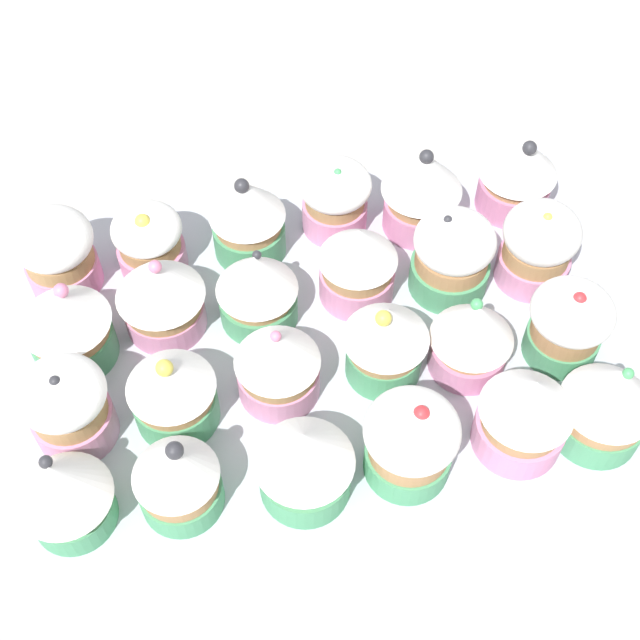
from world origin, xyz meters
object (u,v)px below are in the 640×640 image
at_px(cupcake_10, 472,336).
at_px(cupcake_23, 518,173).
at_px(cupcake_1, 176,474).
at_px(cupcake_9, 386,340).
at_px(cupcake_11, 568,323).
at_px(cupcake_12, 67,325).
at_px(cupcake_13, 160,292).
at_px(cupcake_14, 257,287).
at_px(cupcake_20, 248,217).
at_px(cupcake_6, 67,406).
at_px(cupcake_3, 410,441).
at_px(cupcake_5, 608,402).
at_px(cupcake_2, 304,461).
at_px(cupcake_18, 57,251).
at_px(cupcake_4, 525,412).
at_px(cupcake_8, 277,362).
at_px(cupcake_0, 63,492).
at_px(cupcake_21, 335,197).
at_px(cupcake_16, 452,255).
at_px(baking_tray, 320,348).
at_px(cupcake_15, 358,263).
at_px(cupcake_22, 422,189).
at_px(cupcake_17, 538,245).
at_px(cupcake_7, 172,389).

relative_size(cupcake_10, cupcake_23, 0.98).
relative_size(cupcake_1, cupcake_9, 1.03).
height_order(cupcake_9, cupcake_23, cupcake_9).
xyz_separation_m(cupcake_11, cupcake_12, (-0.35, 0.07, 0.00)).
distance_m(cupcake_13, cupcake_23, 0.30).
bearing_deg(cupcake_13, cupcake_14, -6.09).
bearing_deg(cupcake_20, cupcake_6, -135.42).
xyz_separation_m(cupcake_3, cupcake_5, (0.13, -0.00, 0.00)).
bearing_deg(cupcake_20, cupcake_9, -60.49).
height_order(cupcake_2, cupcake_18, cupcake_2).
xyz_separation_m(cupcake_4, cupcake_5, (0.06, -0.00, 0.00)).
xyz_separation_m(cupcake_6, cupcake_8, (0.14, 0.01, -0.00)).
distance_m(cupcake_1, cupcake_20, 0.22).
xyz_separation_m(cupcake_1, cupcake_5, (0.28, -0.01, 0.00)).
xyz_separation_m(cupcake_0, cupcake_6, (0.00, 0.06, -0.00)).
bearing_deg(cupcake_0, cupcake_8, 25.02).
bearing_deg(cupcake_21, cupcake_16, -47.41).
distance_m(baking_tray, cupcake_11, 0.18).
height_order(cupcake_1, cupcake_9, cupcake_1).
bearing_deg(cupcake_8, cupcake_9, 0.55).
bearing_deg(cupcake_16, cupcake_15, 174.75).
bearing_deg(cupcake_6, cupcake_16, 14.30).
bearing_deg(cupcake_2, cupcake_22, 57.23).
bearing_deg(cupcake_17, cupcake_3, -134.70).
distance_m(cupcake_0, cupcake_8, 0.16).
height_order(cupcake_6, cupcake_9, cupcake_9).
relative_size(cupcake_5, cupcake_14, 1.10).
bearing_deg(cupcake_16, cupcake_4, -87.38).
bearing_deg(cupcake_21, cupcake_0, -135.56).
distance_m(baking_tray, cupcake_22, 0.15).
bearing_deg(cupcake_20, cupcake_22, -0.61).
distance_m(cupcake_1, cupcake_8, 0.10).
xyz_separation_m(cupcake_12, cupcake_22, (0.28, 0.07, 0.01)).
bearing_deg(cupcake_11, cupcake_14, 160.05).
bearing_deg(baking_tray, cupcake_18, 151.57).
bearing_deg(cupcake_14, cupcake_11, -19.95).
height_order(cupcake_2, cupcake_5, cupcake_5).
xyz_separation_m(cupcake_2, cupcake_9, (0.07, 0.08, 0.00)).
distance_m(baking_tray, cupcake_18, 0.21).
distance_m(cupcake_1, cupcake_15, 0.21).
height_order(cupcake_4, cupcake_20, cupcake_20).
relative_size(cupcake_5, cupcake_21, 1.19).
relative_size(cupcake_7, cupcake_18, 1.05).
bearing_deg(cupcake_8, cupcake_7, -174.54).
distance_m(cupcake_3, cupcake_17, 0.20).
distance_m(cupcake_4, cupcake_13, 0.27).
bearing_deg(cupcake_13, cupcake_9, -26.37).
xyz_separation_m(cupcake_16, cupcake_17, (0.07, -0.00, 0.00)).
height_order(cupcake_0, cupcake_18, cupcake_0).
bearing_deg(cupcake_3, cupcake_12, 146.93).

